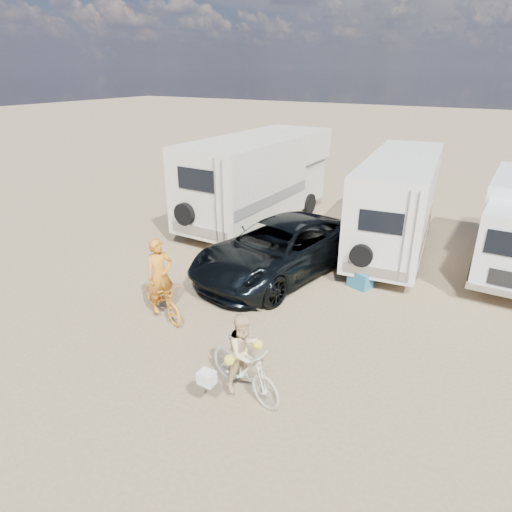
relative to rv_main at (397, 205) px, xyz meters
The scene contains 10 objects.
ground 6.95m from the rv_main, 92.93° to the right, with size 140.00×140.00×0.00m, color #957C59.
rv_main is the anchor object (origin of this frame).
rv_left 5.35m from the rv_main, behind, with size 2.70×7.24×3.36m, color white, non-canonical shape.
dark_suv 4.54m from the rv_main, 122.53° to the right, with size 2.67×5.79×1.61m, color black.
bike_man 8.36m from the rv_main, 116.87° to the right, with size 0.64×1.84×0.97m, color orange.
bike_woman 8.87m from the rv_main, 93.26° to the right, with size 0.52×1.85×1.11m, color #B8BBA1.
rider_man 8.32m from the rv_main, 116.87° to the right, with size 0.67×0.44×1.85m, color orange.
rider_woman 8.85m from the rv_main, 93.26° to the right, with size 0.73×0.57×1.51m, color #DEBF88.
cooler 3.65m from the rv_main, 90.28° to the right, with size 0.61×0.44×0.48m, color #276A85.
crate 2.69m from the rv_main, 68.20° to the right, with size 0.40×0.40×0.32m, color #94814D.
Camera 1 is at (3.43, -7.71, 5.70)m, focal length 30.97 mm.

